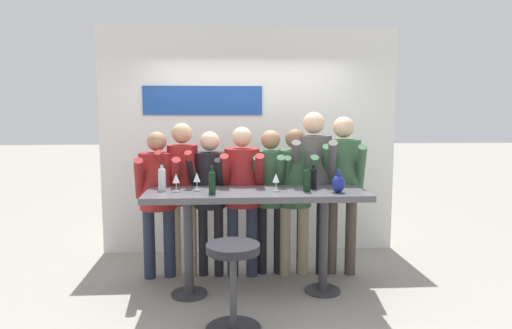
{
  "coord_description": "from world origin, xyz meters",
  "views": [
    {
      "loc": [
        -0.28,
        -4.41,
        1.85
      ],
      "look_at": [
        0.0,
        0.1,
        1.3
      ],
      "focal_mm": 32.0,
      "sensor_mm": 36.0,
      "label": 1
    }
  ],
  "objects": [
    {
      "name": "person_far_right",
      "position": [
        0.66,
        0.51,
        1.13
      ],
      "size": [
        0.53,
        0.63,
        1.82
      ],
      "rotation": [
        0.0,
        0.0,
        -0.15
      ],
      "color": "black",
      "rests_on": "ground_plane"
    },
    {
      "name": "person_center",
      "position": [
        -0.13,
        0.48,
        1.02
      ],
      "size": [
        0.46,
        0.55,
        1.66
      ],
      "rotation": [
        0.0,
        0.0,
        -0.03
      ],
      "color": "#23283D",
      "rests_on": "ground_plane"
    },
    {
      "name": "person_far_left",
      "position": [
        -1.04,
        0.5,
        0.99
      ],
      "size": [
        0.52,
        0.6,
        1.61
      ],
      "rotation": [
        0.0,
        0.0,
        0.16
      ],
      "color": "#23283D",
      "rests_on": "ground_plane"
    },
    {
      "name": "bar_stool",
      "position": [
        -0.24,
        -0.77,
        0.5
      ],
      "size": [
        0.47,
        0.47,
        0.75
      ],
      "color": "#333338",
      "rests_on": "ground_plane"
    },
    {
      "name": "tasting_table",
      "position": [
        0.0,
        0.0,
        0.89
      ],
      "size": [
        2.18,
        0.67,
        1.05
      ],
      "color": "#4C4C51",
      "rests_on": "ground_plane"
    },
    {
      "name": "wine_glass_0",
      "position": [
        0.19,
        -0.02,
        1.17
      ],
      "size": [
        0.07,
        0.07,
        0.18
      ],
      "color": "silver",
      "rests_on": "tasting_table"
    },
    {
      "name": "wine_glass_1",
      "position": [
        -0.79,
        0.01,
        1.17
      ],
      "size": [
        0.07,
        0.07,
        0.18
      ],
      "color": "silver",
      "rests_on": "tasting_table"
    },
    {
      "name": "wine_glass_2",
      "position": [
        -0.59,
        0.07,
        1.17
      ],
      "size": [
        0.07,
        0.07,
        0.18
      ],
      "color": "silver",
      "rests_on": "tasting_table"
    },
    {
      "name": "wine_bottle_3",
      "position": [
        0.58,
        0.08,
        1.17
      ],
      "size": [
        0.07,
        0.07,
        0.25
      ],
      "color": "black",
      "rests_on": "tasting_table"
    },
    {
      "name": "person_rightmost",
      "position": [
        0.98,
        0.49,
        1.09
      ],
      "size": [
        0.53,
        0.63,
        1.77
      ],
      "rotation": [
        0.0,
        0.0,
        -0.2
      ],
      "color": "#473D33",
      "rests_on": "ground_plane"
    },
    {
      "name": "back_wall",
      "position": [
        -0.01,
        1.46,
        1.45
      ],
      "size": [
        3.78,
        0.12,
        2.88
      ],
      "color": "silver",
      "rests_on": "ground_plane"
    },
    {
      "name": "ground_plane",
      "position": [
        0.0,
        0.0,
        0.0
      ],
      "size": [
        40.0,
        40.0,
        0.0
      ],
      "primitive_type": "plane",
      "color": "gray"
    },
    {
      "name": "person_center_left",
      "position": [
        -0.48,
        0.52,
        1.0
      ],
      "size": [
        0.44,
        0.55,
        1.61
      ],
      "rotation": [
        0.0,
        0.0,
        -0.18
      ],
      "color": "black",
      "rests_on": "ground_plane"
    },
    {
      "name": "wine_bottle_0",
      "position": [
        0.49,
        -0.07,
        1.17
      ],
      "size": [
        0.07,
        0.07,
        0.27
      ],
      "color": "black",
      "rests_on": "tasting_table"
    },
    {
      "name": "decorative_vase",
      "position": [
        0.78,
        -0.14,
        1.14
      ],
      "size": [
        0.13,
        0.13,
        0.22
      ],
      "color": "navy",
      "rests_on": "tasting_table"
    },
    {
      "name": "person_left",
      "position": [
        -0.78,
        0.55,
        1.06
      ],
      "size": [
        0.46,
        0.58,
        1.7
      ],
      "rotation": [
        0.0,
        0.0,
        -0.2
      ],
      "color": "gray",
      "rests_on": "ground_plane"
    },
    {
      "name": "wine_bottle_2",
      "position": [
        -0.43,
        -0.16,
        1.17
      ],
      "size": [
        0.07,
        0.07,
        0.27
      ],
      "color": "black",
      "rests_on": "tasting_table"
    },
    {
      "name": "person_center_right",
      "position": [
        0.19,
        0.56,
        1.01
      ],
      "size": [
        0.41,
        0.52,
        1.62
      ],
      "rotation": [
        0.0,
        0.0,
        -0.04
      ],
      "color": "black",
      "rests_on": "ground_plane"
    },
    {
      "name": "wine_bottle_1",
      "position": [
        -0.93,
        0.08,
        1.18
      ],
      "size": [
        0.07,
        0.07,
        0.27
      ],
      "color": "#B7BCC1",
      "rests_on": "tasting_table"
    },
    {
      "name": "person_right",
      "position": [
        0.45,
        0.5,
        1.01
      ],
      "size": [
        0.45,
        0.54,
        1.64
      ],
      "rotation": [
        0.0,
        0.0,
        -0.04
      ],
      "color": "gray",
      "rests_on": "ground_plane"
    }
  ]
}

